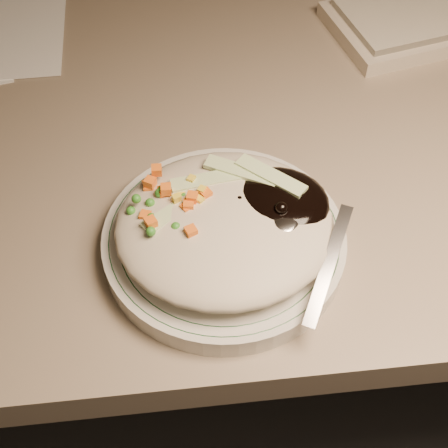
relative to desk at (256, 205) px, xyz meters
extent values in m
cube|color=#7F6F5B|center=(0.00, 0.00, 0.18)|extent=(1.40, 0.70, 0.04)
cylinder|color=silver|center=(-0.07, -0.22, 0.21)|extent=(0.22, 0.22, 0.02)
torus|color=#144723|center=(-0.07, -0.22, 0.22)|extent=(0.21, 0.21, 0.00)
torus|color=#144723|center=(-0.07, -0.22, 0.22)|extent=(0.19, 0.19, 0.00)
ellipsoid|color=beige|center=(-0.07, -0.22, 0.24)|extent=(0.19, 0.18, 0.04)
ellipsoid|color=black|center=(-0.02, -0.21, 0.25)|extent=(0.10, 0.09, 0.03)
ellipsoid|color=orange|center=(-0.11, -0.20, 0.24)|extent=(0.08, 0.08, 0.02)
sphere|color=black|center=(-0.05, -0.21, 0.25)|extent=(0.01, 0.01, 0.01)
sphere|color=black|center=(-0.03, -0.20, 0.25)|extent=(0.01, 0.01, 0.01)
sphere|color=black|center=(0.00, -0.21, 0.26)|extent=(0.01, 0.01, 0.01)
sphere|color=black|center=(-0.01, -0.20, 0.25)|extent=(0.01, 0.01, 0.01)
sphere|color=black|center=(-0.02, -0.22, 0.26)|extent=(0.01, 0.01, 0.01)
sphere|color=black|center=(-0.03, -0.21, 0.25)|extent=(0.01, 0.01, 0.01)
sphere|color=black|center=(-0.02, -0.20, 0.25)|extent=(0.01, 0.01, 0.01)
cube|color=orange|center=(-0.12, -0.19, 0.26)|extent=(0.01, 0.01, 0.01)
cube|color=orange|center=(-0.10, -0.22, 0.25)|extent=(0.01, 0.01, 0.01)
cube|color=orange|center=(-0.13, -0.18, 0.26)|extent=(0.01, 0.01, 0.01)
cube|color=orange|center=(-0.10, -0.21, 0.26)|extent=(0.01, 0.01, 0.01)
cube|color=orange|center=(-0.10, -0.21, 0.26)|extent=(0.01, 0.01, 0.01)
cube|color=orange|center=(-0.13, -0.18, 0.25)|extent=(0.01, 0.01, 0.01)
cube|color=orange|center=(-0.12, -0.19, 0.26)|extent=(0.01, 0.01, 0.01)
cube|color=orange|center=(-0.10, -0.21, 0.26)|extent=(0.01, 0.01, 0.01)
cube|color=orange|center=(-0.08, -0.20, 0.26)|extent=(0.01, 0.01, 0.01)
cube|color=orange|center=(-0.12, -0.17, 0.26)|extent=(0.01, 0.01, 0.01)
cube|color=orange|center=(-0.13, -0.23, 0.26)|extent=(0.01, 0.01, 0.01)
cube|color=orange|center=(-0.10, -0.24, 0.26)|extent=(0.01, 0.01, 0.01)
cube|color=orange|center=(-0.14, -0.21, 0.25)|extent=(0.01, 0.01, 0.01)
cube|color=orange|center=(-0.13, -0.18, 0.25)|extent=(0.01, 0.01, 0.01)
sphere|color=#388C28|center=(-0.10, -0.20, 0.25)|extent=(0.01, 0.01, 0.01)
sphere|color=#388C28|center=(-0.13, -0.24, 0.26)|extent=(0.01, 0.01, 0.01)
sphere|color=#388C28|center=(-0.13, -0.20, 0.26)|extent=(0.01, 0.01, 0.01)
sphere|color=#388C28|center=(-0.14, -0.20, 0.26)|extent=(0.01, 0.01, 0.01)
sphere|color=#388C28|center=(-0.10, -0.20, 0.25)|extent=(0.01, 0.01, 0.01)
sphere|color=#388C28|center=(-0.10, -0.23, 0.25)|extent=(0.01, 0.01, 0.01)
sphere|color=#388C28|center=(-0.11, -0.21, 0.25)|extent=(0.01, 0.01, 0.01)
sphere|color=#388C28|center=(-0.12, -0.22, 0.25)|extent=(0.01, 0.01, 0.01)
sphere|color=#388C28|center=(-0.15, -0.21, 0.25)|extent=(0.01, 0.01, 0.01)
sphere|color=#388C28|center=(-0.12, -0.19, 0.26)|extent=(0.01, 0.01, 0.01)
sphere|color=#388C28|center=(-0.12, -0.19, 0.26)|extent=(0.01, 0.01, 0.01)
sphere|color=#388C28|center=(-0.13, -0.22, 0.25)|extent=(0.01, 0.01, 0.01)
sphere|color=#388C28|center=(-0.11, -0.23, 0.26)|extent=(0.01, 0.01, 0.01)
sphere|color=#388C28|center=(-0.08, -0.18, 0.25)|extent=(0.01, 0.01, 0.01)
cube|color=yellow|center=(-0.10, -0.20, 0.25)|extent=(0.01, 0.01, 0.01)
cube|color=yellow|center=(-0.09, -0.21, 0.26)|extent=(0.01, 0.01, 0.01)
cube|color=yellow|center=(-0.11, -0.19, 0.25)|extent=(0.01, 0.01, 0.01)
cube|color=yellow|center=(-0.11, -0.20, 0.26)|extent=(0.01, 0.01, 0.01)
cube|color=yellow|center=(-0.11, -0.21, 0.25)|extent=(0.01, 0.01, 0.01)
cube|color=yellow|center=(-0.09, -0.20, 0.26)|extent=(0.01, 0.01, 0.01)
cube|color=yellow|center=(-0.09, -0.18, 0.26)|extent=(0.01, 0.01, 0.01)
cube|color=yellow|center=(-0.10, -0.21, 0.25)|extent=(0.01, 0.01, 0.01)
cube|color=#B2D18C|center=(-0.08, -0.18, 0.26)|extent=(0.07, 0.02, 0.00)
cube|color=#B2D18C|center=(-0.05, -0.18, 0.26)|extent=(0.07, 0.05, 0.00)
cube|color=#B2D18C|center=(-0.11, -0.21, 0.26)|extent=(0.06, 0.05, 0.00)
cube|color=#B2D18C|center=(-0.02, -0.19, 0.26)|extent=(0.06, 0.06, 0.00)
cube|color=#B2D18C|center=(-0.06, -0.23, 0.25)|extent=(0.07, 0.03, 0.00)
cube|color=#B2D18C|center=(-0.07, -0.23, 0.26)|extent=(0.06, 0.05, 0.00)
ellipsoid|color=silver|center=(-0.02, -0.23, 0.25)|extent=(0.05, 0.06, 0.01)
cube|color=silver|center=(0.01, -0.27, 0.24)|extent=(0.06, 0.11, 0.03)
camera|label=1|loc=(-0.11, -0.56, 0.66)|focal=50.00mm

